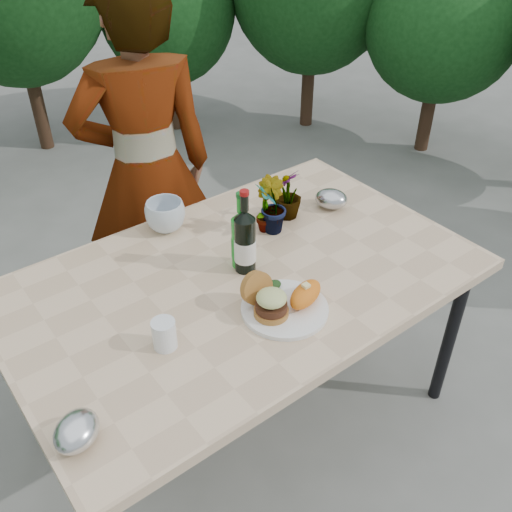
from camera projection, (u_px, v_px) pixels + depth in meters
ground at (245, 414)px, 2.41m from camera, size 80.00×80.00×0.00m
patio_table at (242, 288)px, 2.00m from camera, size 1.60×1.00×0.75m
shrub_hedge at (58, 45)px, 2.83m from camera, size 6.87×5.11×2.32m
dinner_plate at (285, 309)px, 1.81m from camera, size 0.28×0.28×0.01m
burger_stack at (268, 300)px, 1.77m from camera, size 0.11×0.16×0.11m
sweet_potato at (305, 294)px, 1.81m from camera, size 0.17×0.12×0.06m
grilled_veg at (271, 287)px, 1.87m from camera, size 0.08×0.05×0.03m
wine_bottle at (245, 242)px, 1.92m from camera, size 0.08×0.08×0.31m
sparkling_water at (241, 240)px, 1.95m from camera, size 0.07×0.07×0.29m
plastic_cup at (164, 334)px, 1.66m from camera, size 0.07×0.07×0.09m
seedling_left at (265, 208)px, 2.12m from camera, size 0.12×0.13×0.21m
seedling_mid at (271, 206)px, 2.12m from camera, size 0.11×0.13×0.22m
seedling_right at (288, 194)px, 2.21m from camera, size 0.15×0.15×0.20m
blue_bowl at (165, 216)px, 2.16m from camera, size 0.17×0.17×0.12m
foil_packet_left at (77, 431)px, 1.40m from camera, size 0.17×0.17×0.08m
foil_packet_right at (331, 199)px, 2.30m from camera, size 0.16×0.17×0.08m
person at (147, 172)px, 2.43m from camera, size 0.68×0.54×1.63m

